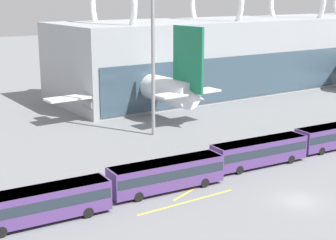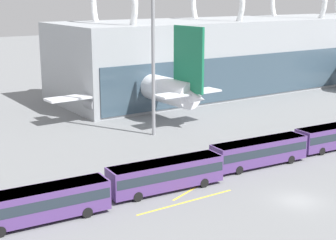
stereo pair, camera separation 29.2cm
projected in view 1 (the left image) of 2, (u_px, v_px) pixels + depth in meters
The scene contains 10 objects.
ground_plane at pixel (298, 201), 51.08m from camera, with size 440.00×440.00×0.00m, color slate.
terminal_building at pixel (294, 47), 121.38m from camera, with size 116.00×23.29×26.93m.
airliner_at_gate_far at pixel (142, 84), 89.14m from camera, with size 35.53×35.39×15.35m.
shuttle_bus_1 at pixel (41, 203), 45.84m from camera, with size 12.75×3.51×3.17m.
shuttle_bus_2 at pixel (167, 173), 53.36m from camera, with size 12.78×3.69×3.17m.
shuttle_bus_3 at pixel (260, 151), 61.09m from camera, with size 12.78×3.68×3.17m.
shuttle_bus_4 at pixel (336, 134), 68.20m from camera, with size 12.76×3.58×3.17m.
floodlight_mast at pixel (153, 14), 70.93m from camera, with size 2.10×2.10×28.00m.
lane_stripe_2 at pixel (187, 202), 50.74m from camera, with size 11.43×0.25×0.01m, color yellow.
lane_stripe_3 at pixel (202, 184), 55.50m from camera, with size 10.95×0.25×0.01m, color yellow.
Camera 1 is at (-37.51, -32.23, 19.92)m, focal length 55.00 mm.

